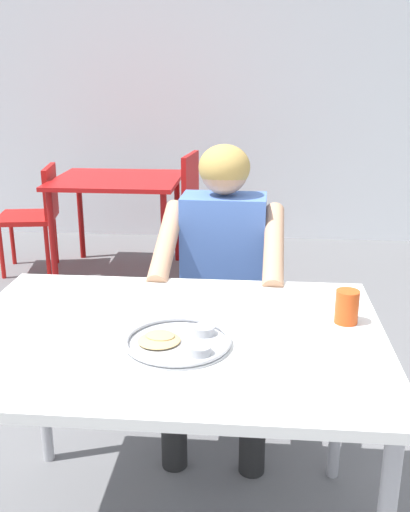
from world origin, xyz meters
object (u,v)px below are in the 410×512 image
at_px(thali_tray, 178,341).
at_px(table_background_red, 117,190).
at_px(chair_red_right, 206,206).
at_px(chair_foreground, 225,296).
at_px(chair_red_left, 36,211).
at_px(diner_foreground, 221,268).
at_px(drinking_cup, 347,306).
at_px(table_foreground, 171,354).

bearing_deg(thali_tray, table_background_red, 106.69).
height_order(thali_tray, chair_red_right, chair_red_right).
bearing_deg(chair_foreground, chair_red_left, 131.92).
distance_m(chair_foreground, diner_foreground, 0.31).
xyz_separation_m(thali_tray, drinking_cup, (0.48, 0.19, 0.04)).
height_order(thali_tray, chair_red_left, chair_red_left).
bearing_deg(table_background_red, chair_red_right, 6.20).
height_order(chair_foreground, chair_red_left, chair_foreground).
relative_size(chair_foreground, table_background_red, 0.97).
distance_m(thali_tray, drinking_cup, 0.52).
relative_size(diner_foreground, chair_red_left, 1.51).
distance_m(chair_red_left, chair_red_right, 1.26).
xyz_separation_m(drinking_cup, chair_red_left, (-1.90, 2.47, -0.35)).
distance_m(drinking_cup, chair_red_left, 3.13).
bearing_deg(diner_foreground, table_foreground, -98.78).
bearing_deg(chair_foreground, table_foreground, -96.98).
relative_size(drinking_cup, diner_foreground, 0.08).
bearing_deg(chair_red_left, drinking_cup, -52.51).
bearing_deg(drinking_cup, chair_foreground, 116.40).
distance_m(thali_tray, diner_foreground, 0.78).
xyz_separation_m(table_foreground, chair_red_left, (-1.38, 2.58, -0.22)).
bearing_deg(chair_foreground, thali_tray, -94.43).
xyz_separation_m(table_foreground, table_background_red, (-0.76, 2.58, -0.05)).
bearing_deg(thali_tray, chair_red_right, 93.29).
bearing_deg(chair_red_left, table_background_red, -0.40).
relative_size(table_background_red, chair_red_right, 1.01).
height_order(table_foreground, chair_red_right, chair_red_right).
xyz_separation_m(drinking_cup, table_background_red, (-1.27, 2.47, -0.18)).
distance_m(table_foreground, chair_red_right, 2.65).
distance_m(table_foreground, chair_red_left, 2.94).
height_order(chair_foreground, diner_foreground, diner_foreground).
xyz_separation_m(table_foreground, drinking_cup, (0.51, 0.11, 0.13)).
bearing_deg(table_background_red, thali_tray, -73.31).
bearing_deg(table_foreground, drinking_cup, 11.94).
distance_m(diner_foreground, chair_red_left, 2.42).
xyz_separation_m(table_background_red, chair_red_right, (0.64, 0.07, -0.12)).
distance_m(drinking_cup, table_background_red, 2.78).
bearing_deg(table_foreground, diner_foreground, 81.22).
xyz_separation_m(drinking_cup, chair_foreground, (-0.40, 0.81, -0.31)).
bearing_deg(drinking_cup, diner_foreground, 124.80).
bearing_deg(thali_tray, chair_foreground, 85.57).
relative_size(table_foreground, thali_tray, 4.18).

